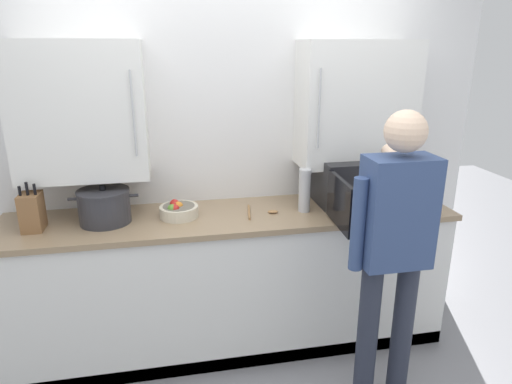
{
  "coord_description": "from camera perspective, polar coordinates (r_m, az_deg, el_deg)",
  "views": [
    {
      "loc": [
        -0.35,
        -1.84,
        1.93
      ],
      "look_at": [
        0.15,
        0.71,
        1.08
      ],
      "focal_mm": 31.59,
      "sensor_mm": 36.0,
      "label": 1
    }
  ],
  "objects": [
    {
      "name": "back_wall_tiled",
      "position": [
        2.95,
        -4.18,
        8.36
      ],
      "size": [
        3.53,
        0.44,
        2.76
      ],
      "color": "white",
      "rests_on": "ground_plane"
    },
    {
      "name": "counter_unit",
      "position": [
        3.0,
        -3.05,
        -11.17
      ],
      "size": [
        2.79,
        0.61,
        0.93
      ],
      "color": "white",
      "rests_on": "ground_plane"
    },
    {
      "name": "person_figure",
      "position": [
        2.37,
        16.98,
        -6.16
      ],
      "size": [
        0.44,
        0.55,
        1.65
      ],
      "color": "#282D3D",
      "rests_on": "ground_plane"
    },
    {
      "name": "thermos_flask",
      "position": [
        2.82,
        6.18,
        0.23
      ],
      "size": [
        0.08,
        0.08,
        0.27
      ],
      "color": "#B7BABF",
      "rests_on": "counter_unit"
    },
    {
      "name": "knife_block",
      "position": [
        2.82,
        -26.5,
        -2.25
      ],
      "size": [
        0.11,
        0.15,
        0.29
      ],
      "color": "brown",
      "rests_on": "counter_unit"
    },
    {
      "name": "wooden_spoon",
      "position": [
        2.81,
        0.61,
        -2.52
      ],
      "size": [
        0.21,
        0.24,
        0.02
      ],
      "color": "#A37547",
      "rests_on": "counter_unit"
    },
    {
      "name": "stock_pot",
      "position": [
        2.78,
        -18.64,
        -1.71
      ],
      "size": [
        0.39,
        0.3,
        0.23
      ],
      "color": "#2D2D33",
      "rests_on": "counter_unit"
    },
    {
      "name": "microwave_oven",
      "position": [
        3.0,
        12.52,
        1.28
      ],
      "size": [
        0.58,
        0.77,
        0.31
      ],
      "color": "black",
      "rests_on": "counter_unit"
    },
    {
      "name": "fruit_bowl",
      "position": [
        2.78,
        -9.79,
        -2.29
      ],
      "size": [
        0.23,
        0.23,
        0.1
      ],
      "color": "beige",
      "rests_on": "counter_unit"
    }
  ]
}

